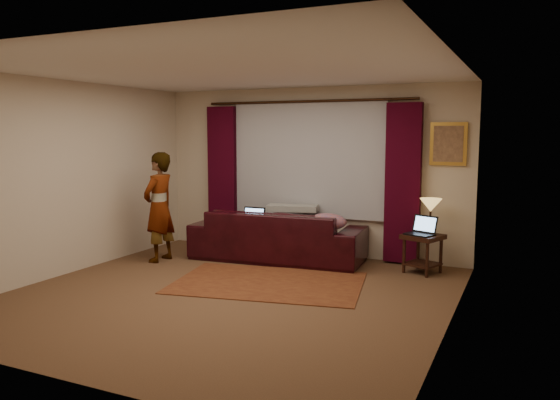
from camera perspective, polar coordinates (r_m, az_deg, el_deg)
The scene contains 20 objects.
floor at distance 6.58m, azimuth -5.26°, elevation -9.85°, with size 5.00×5.00×0.01m, color brown.
ceiling at distance 6.34m, azimuth -5.53°, elevation 13.32°, with size 5.00×5.00×0.02m, color silver.
wall_back at distance 8.57m, azimuth 3.05°, elevation 2.99°, with size 5.00×0.02×2.60m, color beige.
wall_front at distance 4.37m, azimuth -22.12°, elevation -1.41°, with size 5.00×0.02×2.60m, color beige.
wall_left at distance 7.88m, azimuth -21.32°, elevation 2.17°, with size 0.02×5.00×2.60m, color beige.
wall_right at distance 5.51m, azimuth 17.68°, elevation 0.43°, with size 0.02×5.00×2.60m, color beige.
sheer_curtain at distance 8.50m, azimuth 2.90°, elevation 4.31°, with size 2.50×0.05×1.80m, color #A7A7AF.
drape_left at distance 9.15m, azimuth -5.98°, elevation 2.46°, with size 0.50×0.14×2.30m, color #340312.
drape_right at distance 8.04m, azimuth 12.73°, elevation 1.70°, with size 0.50×0.14×2.30m, color #340312.
curtain_rod at distance 8.46m, azimuth 2.81°, elevation 10.26°, with size 0.04×0.04×3.40m, color black.
picture_frame at distance 7.98m, azimuth 17.19°, elevation 5.63°, with size 0.50×0.04×0.60m, color gold.
sofa at distance 8.21m, azimuth -0.22°, elevation -2.67°, with size 2.58×1.11×1.04m, color black.
throw_blanket at distance 8.34m, azimuth 1.34°, elevation 1.05°, with size 0.77×0.31×0.09m, color gray.
clothing_pile at distance 7.79m, azimuth 4.96°, elevation -2.34°, with size 0.56×0.43×0.24m, color #875363.
laptop_sofa at distance 8.20m, azimuth -3.10°, elevation -1.79°, with size 0.35×0.38×0.26m, color black, non-canonical shape.
area_rug at distance 7.03m, azimuth -1.23°, elevation -8.63°, with size 2.36×1.57×0.01m, color #612E17.
end_table at distance 7.72m, azimuth 14.66°, elevation -5.45°, with size 0.46×0.46×0.53m, color black.
tiffany_lamp at distance 7.76m, azimuth 15.44°, elevation -1.61°, with size 0.30×0.30×0.48m, color olive, non-canonical shape.
laptop_table at distance 7.59m, azimuth 14.39°, elevation -2.61°, with size 0.36×0.39×0.26m, color black, non-canonical shape.
person at distance 8.26m, azimuth -12.51°, elevation -0.73°, with size 0.48×0.48×1.62m, color gray.
Camera 1 is at (3.17, -5.44, 1.90)m, focal length 35.00 mm.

